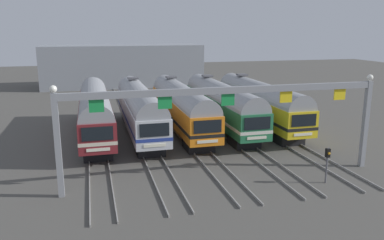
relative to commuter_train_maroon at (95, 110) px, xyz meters
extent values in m
plane|color=#4C4944|center=(8.44, 0.01, -2.69)|extent=(160.00, 160.00, 0.00)
cube|color=gray|center=(-0.72, 17.01, -2.61)|extent=(0.07, 70.00, 0.15)
cube|color=gray|center=(0.72, 17.01, -2.61)|extent=(0.07, 70.00, 0.15)
cube|color=gray|center=(3.50, 17.01, -2.61)|extent=(0.07, 70.00, 0.15)
cube|color=gray|center=(4.94, 17.01, -2.61)|extent=(0.07, 70.00, 0.15)
cube|color=gray|center=(7.72, 17.01, -2.61)|extent=(0.07, 70.00, 0.15)
cube|color=gray|center=(9.15, 17.01, -2.61)|extent=(0.07, 70.00, 0.15)
cube|color=gray|center=(11.94, 17.01, -2.61)|extent=(0.07, 70.00, 0.15)
cube|color=gray|center=(13.37, 17.01, -2.61)|extent=(0.07, 70.00, 0.15)
cube|color=gray|center=(16.15, 17.01, -2.61)|extent=(0.07, 70.00, 0.15)
cube|color=gray|center=(17.59, 17.01, -2.61)|extent=(0.07, 70.00, 0.15)
cube|color=maroon|center=(0.00, 0.01, -0.46)|extent=(2.85, 18.00, 2.35)
cube|color=beige|center=(0.00, 0.01, -0.81)|extent=(2.88, 18.02, 0.28)
cylinder|color=gray|center=(0.00, 0.01, 0.71)|extent=(2.74, 17.64, 2.74)
cube|color=black|center=(0.00, -9.01, 0.01)|extent=(2.28, 0.06, 1.03)
cube|color=silver|center=(0.00, -9.01, -1.21)|extent=(1.71, 0.05, 0.24)
cube|color=black|center=(0.00, -6.29, -2.16)|extent=(2.28, 2.60, 1.05)
cube|color=black|center=(0.00, 6.31, -2.16)|extent=(2.28, 2.60, 1.05)
cube|color=silver|center=(4.22, 0.01, -0.46)|extent=(2.85, 18.00, 2.35)
cube|color=navy|center=(4.22, 0.01, -0.81)|extent=(2.88, 18.02, 0.28)
cylinder|color=gray|center=(4.22, 0.01, 0.71)|extent=(2.74, 17.64, 2.74)
cube|color=black|center=(4.22, -9.01, 0.01)|extent=(2.28, 0.06, 1.03)
cube|color=silver|center=(4.22, -9.01, -1.21)|extent=(1.71, 0.05, 0.24)
cube|color=black|center=(4.22, -6.29, -2.16)|extent=(2.28, 2.60, 1.05)
cube|color=black|center=(4.22, 6.31, -2.16)|extent=(2.28, 2.60, 1.05)
cube|color=#4C4C51|center=(4.22, 5.05, 2.26)|extent=(1.10, 1.10, 0.20)
cube|color=orange|center=(8.44, 0.01, -0.46)|extent=(2.85, 18.00, 2.35)
cube|color=black|center=(8.44, 0.01, -0.81)|extent=(2.88, 18.02, 0.28)
cylinder|color=gray|center=(8.44, 0.01, 0.71)|extent=(2.74, 17.64, 2.74)
cube|color=black|center=(8.44, -9.01, 0.01)|extent=(2.28, 0.06, 1.03)
cube|color=silver|center=(8.44, -9.01, -1.21)|extent=(1.71, 0.05, 0.24)
cube|color=black|center=(8.44, -6.29, -2.16)|extent=(2.28, 2.60, 1.05)
cube|color=black|center=(8.44, 6.31, -2.16)|extent=(2.28, 2.60, 1.05)
cube|color=#4C4C51|center=(8.44, 5.05, 2.26)|extent=(1.10, 1.10, 0.20)
cube|color=#236B42|center=(12.65, 0.01, -0.46)|extent=(2.85, 18.00, 2.35)
cube|color=silver|center=(12.65, 0.01, -0.81)|extent=(2.88, 18.02, 0.28)
cylinder|color=gray|center=(12.65, 0.01, 0.71)|extent=(2.74, 17.64, 2.74)
cube|color=black|center=(12.65, -9.01, 0.01)|extent=(2.28, 0.06, 1.03)
cube|color=silver|center=(12.65, -9.01, -1.21)|extent=(1.71, 0.05, 0.24)
cube|color=black|center=(12.65, -6.29, -2.16)|extent=(2.28, 2.60, 1.05)
cube|color=black|center=(12.65, 6.31, -2.16)|extent=(2.28, 2.60, 1.05)
cube|color=#4C4C51|center=(12.65, 5.05, 2.26)|extent=(1.10, 1.10, 0.20)
cube|color=gold|center=(16.87, 0.01, -0.46)|extent=(2.85, 18.00, 2.35)
cube|color=black|center=(16.87, 0.01, -0.81)|extent=(2.88, 18.02, 0.28)
cylinder|color=gray|center=(16.87, 0.01, 0.71)|extent=(2.74, 17.64, 2.74)
cube|color=black|center=(16.87, -9.01, 0.01)|extent=(2.28, 0.06, 1.03)
cube|color=silver|center=(16.87, -9.01, -1.21)|extent=(1.71, 0.05, 0.24)
cube|color=black|center=(16.87, -6.29, -2.16)|extent=(2.28, 2.60, 1.05)
cube|color=black|center=(16.87, 6.31, -2.16)|extent=(2.28, 2.60, 1.05)
cube|color=#4C4C51|center=(16.87, 5.05, 2.26)|extent=(1.10, 1.10, 0.20)
cube|color=gray|center=(-2.40, -13.49, 0.56)|extent=(0.36, 0.36, 6.50)
cube|color=gray|center=(19.27, -13.49, 0.56)|extent=(0.36, 0.36, 6.50)
cube|color=gray|center=(8.44, -13.49, 3.56)|extent=(21.67, 0.32, 0.44)
cube|color=#198C3F|center=(0.00, -13.49, 2.94)|extent=(0.90, 0.08, 0.80)
cube|color=#198C3F|center=(4.22, -13.49, 2.94)|extent=(0.90, 0.08, 0.80)
cube|color=#198C3F|center=(8.44, -13.49, 2.94)|extent=(0.90, 0.08, 0.80)
cube|color=yellow|center=(12.65, -13.49, 2.94)|extent=(0.90, 0.08, 0.80)
cube|color=yellow|center=(16.87, -13.49, 2.94)|extent=(0.90, 0.08, 0.80)
sphere|color=white|center=(-2.40, -13.49, 4.06)|extent=(0.44, 0.44, 0.44)
sphere|color=white|center=(19.27, -13.49, 4.06)|extent=(0.44, 0.44, 0.44)
cylinder|color=#59595E|center=(14.76, -15.72, -1.45)|extent=(0.12, 0.12, 2.47)
cube|color=black|center=(14.76, -15.72, -0.57)|extent=(0.28, 0.24, 0.60)
sphere|color=orange|center=(14.76, -15.86, -0.57)|extent=(0.18, 0.18, 0.18)
cube|color=gray|center=(5.61, 35.23, 0.98)|extent=(28.15, 10.00, 7.34)
camera|label=1|loc=(-0.26, -37.36, 7.49)|focal=36.47mm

